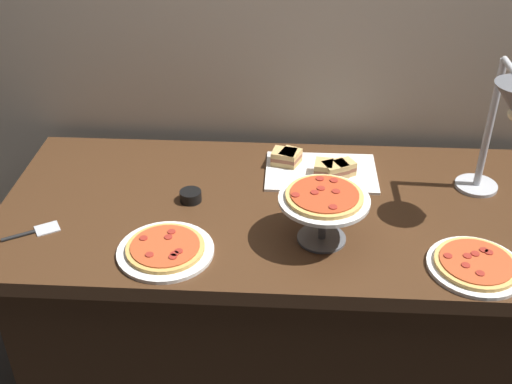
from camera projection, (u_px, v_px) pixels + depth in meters
ground_plane at (288, 368)px, 2.46m from camera, size 8.00×8.00×0.00m
back_wall at (299, 22)px, 2.23m from camera, size 4.40×0.04×2.40m
buffet_table at (291, 293)px, 2.25m from camera, size 1.90×0.84×0.76m
heat_lamp at (512, 111)px, 1.82m from camera, size 0.15×0.33×0.46m
pizza_plate_front at (476, 265)px, 1.78m from camera, size 0.27×0.27×0.03m
pizza_plate_center at (165, 249)px, 1.84m from camera, size 0.28×0.28×0.03m
pizza_plate_raised_stand at (324, 203)px, 1.83m from camera, size 0.27×0.27×0.17m
sandwich_platter at (317, 168)px, 2.21m from camera, size 0.38×0.26×0.06m
sauce_cup_near at (191, 196)px, 2.06m from camera, size 0.07×0.07×0.04m
serving_spatula at (34, 232)px, 1.92m from camera, size 0.16×0.12×0.01m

